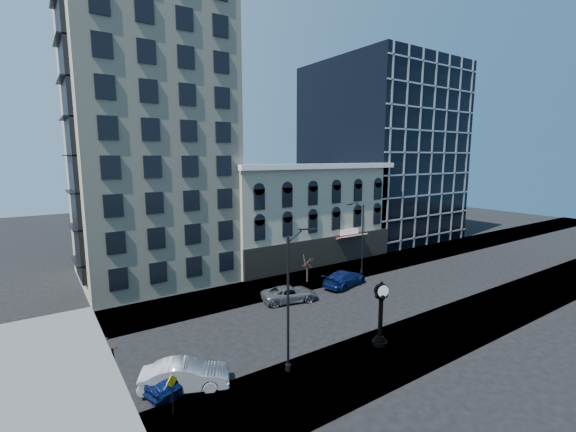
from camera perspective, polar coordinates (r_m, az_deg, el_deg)
ground at (r=32.67m, az=1.05°, el=-15.23°), size 160.00×160.00×0.00m
sidewalk_far at (r=39.00m, az=-5.84°, el=-11.11°), size 160.00×6.00×0.12m
sidewalk_near at (r=27.19m, az=11.45°, el=-20.52°), size 160.00×6.00×0.12m
cream_tower at (r=45.10m, az=-20.31°, el=15.93°), size 15.90×15.40×42.50m
victorian_row at (r=50.29m, az=1.87°, el=0.42°), size 22.60×11.19×12.50m
glass_office at (r=66.88m, az=13.50°, el=9.13°), size 20.00×20.15×28.00m
street_clock at (r=28.56m, az=13.55°, el=-14.26°), size 1.06×1.06×4.67m
street_lamp_near at (r=23.50m, az=1.30°, el=-6.88°), size 2.34×0.42×9.05m
street_lamp_far at (r=43.50m, az=10.45°, el=-0.46°), size 2.16×0.47×8.35m
bare_tree_near at (r=19.90m, az=-26.28°, el=-18.02°), size 3.47×3.47×5.95m
bare_tree_far at (r=40.89m, az=2.89°, el=-6.25°), size 2.00×2.00×3.43m
warning_sign at (r=22.36m, az=-16.80°, el=-23.10°), size 0.66×0.32×2.17m
car_near_a at (r=24.81m, az=-15.49°, el=-22.00°), size 4.54×2.82×1.44m
car_near_b at (r=24.70m, az=-15.02°, el=-21.85°), size 5.28×3.64×1.65m
car_far_a at (r=36.35m, az=0.21°, el=-11.46°), size 5.59×3.49×1.44m
car_far_b at (r=40.84m, az=8.38°, el=-9.13°), size 5.91×3.48×1.61m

